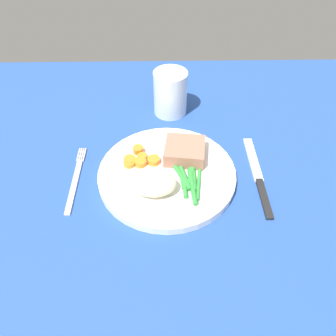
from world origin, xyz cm
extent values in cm
cube|color=#234793|center=(0.00, 0.00, 1.00)|extent=(120.00, 90.00, 2.00)
cylinder|color=white|center=(0.55, -0.14, 2.80)|extent=(25.53, 25.53, 1.60)
cube|color=#A86B56|center=(4.00, 3.89, 5.06)|extent=(8.32, 7.86, 2.91)
ellipsoid|color=beige|center=(-1.74, -4.73, 5.54)|extent=(7.91, 5.35, 3.88)
cylinder|color=orange|center=(-4.36, 1.84, 4.15)|extent=(2.26, 2.26, 1.09)
cylinder|color=orange|center=(-6.42, 2.49, 4.13)|extent=(2.35, 2.35, 1.05)
cylinder|color=orange|center=(-4.09, 3.49, 4.03)|extent=(1.92, 1.92, 0.86)
cylinder|color=orange|center=(-4.97, 5.25, 4.24)|extent=(2.05, 2.05, 1.29)
cylinder|color=orange|center=(-1.91, 2.35, 4.15)|extent=(2.38, 2.38, 1.09)
cylinder|color=orange|center=(-6.46, 1.80, 4.07)|extent=(2.24, 2.24, 0.93)
cylinder|color=#2D8C38|center=(3.15, -1.44, 3.95)|extent=(1.33, 6.34, 0.69)
cylinder|color=#2D8C38|center=(3.61, -3.45, 3.99)|extent=(0.97, 6.43, 0.78)
cylinder|color=#2D8C38|center=(6.14, -3.48, 3.92)|extent=(1.62, 7.35, 0.64)
cylinder|color=#2D8C38|center=(5.50, -1.48, 3.94)|extent=(0.77, 6.41, 0.68)
cylinder|color=#2D8C38|center=(5.10, -1.93, 3.99)|extent=(1.37, 6.40, 0.79)
cylinder|color=#2D8C38|center=(4.99, -4.19, 4.04)|extent=(1.41, 8.04, 0.89)
cylinder|color=#2D8C38|center=(3.48, -0.81, 4.03)|extent=(2.81, 8.40, 0.86)
cylinder|color=#2D8C38|center=(5.13, -0.70, 4.02)|extent=(2.99, 8.04, 0.85)
cylinder|color=#2D8C38|center=(3.13, -1.56, 4.04)|extent=(3.32, 6.08, 0.89)
cube|color=silver|center=(-16.50, -2.14, 2.20)|extent=(1.00, 13.00, 0.40)
cube|color=silver|center=(-17.10, 6.16, 2.20)|extent=(0.24, 3.60, 0.40)
cube|color=silver|center=(-16.70, 6.16, 2.20)|extent=(0.24, 3.60, 0.40)
cube|color=silver|center=(-16.30, 6.16, 2.20)|extent=(0.24, 3.60, 0.40)
cube|color=silver|center=(-15.90, 6.16, 2.20)|extent=(0.24, 3.60, 0.40)
cube|color=black|center=(17.68, -5.64, 2.20)|extent=(1.30, 9.00, 0.64)
cube|color=silver|center=(17.68, 4.36, 2.20)|extent=(1.70, 12.00, 0.40)
cylinder|color=silver|center=(1.67, 20.87, 6.98)|extent=(7.48, 7.48, 9.97)
cylinder|color=silver|center=(1.67, 20.87, 4.53)|extent=(6.88, 6.88, 5.05)
camera|label=1|loc=(-0.21, -41.83, 47.37)|focal=34.99mm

